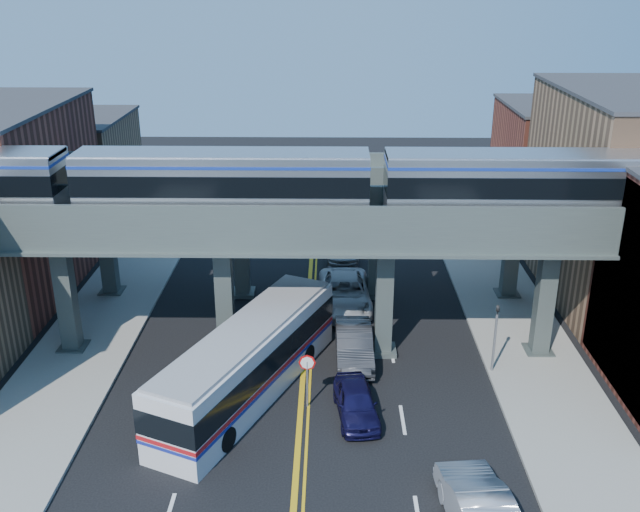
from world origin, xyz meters
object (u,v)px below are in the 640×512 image
Objects in this scene: stop_sign at (307,372)px; traffic_signal at (496,331)px; transit_train at (223,181)px; car_lane_c at (345,293)px; car_lane_d at (343,247)px; car_parked_curb at (480,511)px; car_lane_a at (356,402)px; car_lane_b at (354,345)px; transit_bus at (248,362)px.

traffic_signal is (8.90, 3.00, 0.54)m from stop_sign.
traffic_signal is at bearing -8.76° from transit_train.
car_lane_c is 7.72m from car_lane_d.
stop_sign is at bearing -101.99° from car_lane_c.
car_parked_curb is (4.35, -18.12, 0.03)m from car_lane_c.
car_lane_c is (-0.31, 11.15, 0.16)m from car_lane_a.
car_lane_b is 13.91m from car_lane_d.
transit_bus is 3.02× the size of car_lane_a.
car_lane_d is at bearing 90.28° from car_lane_b.
stop_sign is at bearing -161.37° from traffic_signal.
car_lane_b is 12.58m from car_parked_curb.
traffic_signal is 0.32× the size of transit_bus.
stop_sign is at bearing -86.11° from transit_bus.
transit_bus is at bearing -117.82° from car_lane_c.
transit_train is 8.53m from transit_bus.
car_lane_c is at bearing 92.18° from car_lane_b.
car_lane_c is (1.85, 10.41, -0.88)m from stop_sign.
car_lane_a is 8.06m from car_parked_curb.
traffic_signal is 10.33m from car_lane_c.
transit_train is 11.90m from car_lane_a.
car_parked_curb is at bearing -110.37° from transit_bus.
transit_train is at bearing 130.19° from car_lane_a.
transit_bus is 2.01× the size of car_lane_c.
transit_bus is at bearing -104.52° from car_lane_d.
stop_sign is 0.51× the size of car_lane_d.
car_lane_b is at bearing -77.65° from car_parked_curb.
transit_train reaches higher than car_lane_c.
traffic_signal is at bearing -11.65° from car_lane_b.
transit_train is 8.26× the size of car_lane_d.
transit_train reaches higher than car_lane_a.
car_lane_a is 4.97m from car_lane_b.
traffic_signal is 6.95m from car_lane_b.
car_lane_c is at bearing 79.94° from stop_sign.
transit_bus is 5.97m from car_lane_b.
traffic_signal is at bearing 21.75° from car_lane_a.
car_lane_d is at bearing 84.17° from stop_sign.
car_lane_a is 0.82× the size of car_lane_d.
car_lane_d is at bearing 88.02° from car_lane_c.
car_lane_c is 1.14× the size of car_parked_curb.
transit_train is at bearing 129.20° from stop_sign.
traffic_signal is at bearing -48.37° from car_lane_c.
stop_sign is 9.92m from car_parked_curb.
stop_sign is 2.50m from car_lane_a.
traffic_signal is 11.81m from transit_bus.
transit_bus is at bearing 160.01° from stop_sign.
car_parked_curb is at bearing -78.43° from car_lane_c.
traffic_signal is 7.87m from car_lane_a.
car_parked_curb is (4.35, -25.84, 0.17)m from car_lane_d.
transit_train is 14.78m from traffic_signal.
traffic_signal is 11.12m from car_parked_curb.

